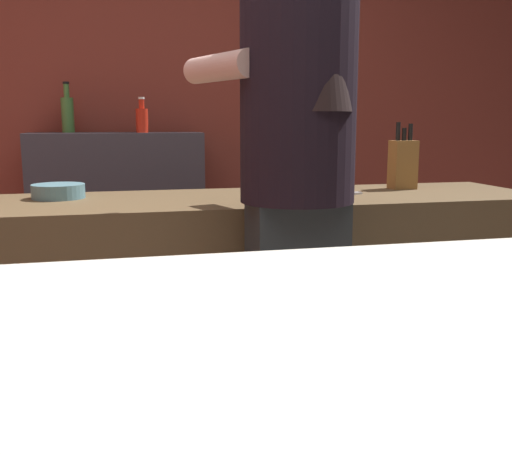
# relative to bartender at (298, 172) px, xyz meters

# --- Properties ---
(wall_back) EXTENTS (5.20, 0.10, 2.70)m
(wall_back) POSITION_rel_bartender_xyz_m (-0.32, 1.91, 0.33)
(wall_back) COLOR brown
(wall_back) RESTS_ON ground
(prep_counter) EXTENTS (2.10, 0.60, 0.89)m
(prep_counter) POSITION_rel_bartender_xyz_m (0.03, 0.45, -0.57)
(prep_counter) COLOR brown
(prep_counter) RESTS_ON ground
(back_shelf) EXTENTS (0.92, 0.36, 1.11)m
(back_shelf) POSITION_rel_bartender_xyz_m (-0.52, 1.63, -0.46)
(back_shelf) COLOR #3A363F
(back_shelf) RESTS_ON ground
(bartender) EXTENTS (0.50, 0.56, 1.75)m
(bartender) POSITION_rel_bartender_xyz_m (0.00, 0.00, 0.00)
(bartender) COLOR #242B2D
(bartender) RESTS_ON ground
(knife_block) EXTENTS (0.10, 0.08, 0.28)m
(knife_block) POSITION_rel_bartender_xyz_m (0.63, 0.56, -0.02)
(knife_block) COLOR olive
(knife_block) RESTS_ON prep_counter
(mixing_bowl) EXTENTS (0.19, 0.19, 0.05)m
(mixing_bowl) POSITION_rel_bartender_xyz_m (-0.74, 0.57, -0.10)
(mixing_bowl) COLOR slate
(mixing_bowl) RESTS_ON prep_counter
(chefs_knife) EXTENTS (0.24, 0.10, 0.01)m
(chefs_knife) POSITION_rel_bartender_xyz_m (0.28, 0.40, -0.13)
(chefs_knife) COLOR silver
(chefs_knife) RESTS_ON prep_counter
(bottle_hot_sauce) EXTENTS (0.07, 0.07, 0.27)m
(bottle_hot_sauce) POSITION_rel_bartender_xyz_m (-0.77, 1.71, 0.19)
(bottle_hot_sauce) COLOR #487E3B
(bottle_hot_sauce) RESTS_ON back_shelf
(bottle_vinegar) EXTENTS (0.06, 0.06, 0.19)m
(bottle_vinegar) POSITION_rel_bartender_xyz_m (-0.38, 1.55, 0.16)
(bottle_vinegar) COLOR red
(bottle_vinegar) RESTS_ON back_shelf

